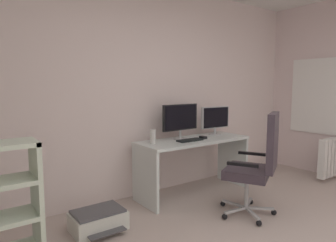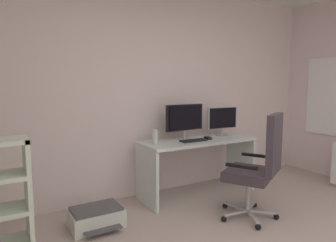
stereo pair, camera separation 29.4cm
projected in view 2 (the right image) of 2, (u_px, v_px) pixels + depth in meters
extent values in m
cube|color=silver|center=(151.00, 90.00, 3.89)|extent=(5.43, 0.10, 2.72)
cube|color=silver|center=(198.00, 141.00, 3.84)|extent=(1.53, 0.56, 0.04)
cube|color=silver|center=(147.00, 177.00, 3.50)|extent=(0.04, 0.54, 0.69)
cube|color=silver|center=(240.00, 161.00, 4.26)|extent=(0.04, 0.54, 0.69)
cylinder|color=#B2B5B7|center=(184.00, 139.00, 3.84)|extent=(0.18, 0.18, 0.01)
cylinder|color=#B2B5B7|center=(184.00, 134.00, 3.83)|extent=(0.03, 0.03, 0.12)
cube|color=black|center=(185.00, 117.00, 3.81)|extent=(0.56, 0.06, 0.33)
cube|color=black|center=(186.00, 117.00, 3.79)|extent=(0.52, 0.03, 0.31)
cylinder|color=#B2B5B7|center=(222.00, 135.00, 4.16)|extent=(0.18, 0.18, 0.01)
cylinder|color=#B2B5B7|center=(222.00, 131.00, 4.15)|extent=(0.03, 0.03, 0.09)
cube|color=#B7BABC|center=(222.00, 118.00, 4.13)|extent=(0.49, 0.06, 0.30)
cube|color=black|center=(223.00, 118.00, 4.11)|extent=(0.45, 0.02, 0.28)
cube|color=black|center=(193.00, 141.00, 3.70)|extent=(0.34, 0.13, 0.02)
cube|color=black|center=(208.00, 138.00, 3.84)|extent=(0.07, 0.10, 0.03)
cylinder|color=silver|center=(155.00, 137.00, 3.55)|extent=(0.07, 0.07, 0.17)
cube|color=#B7BABC|center=(251.00, 206.00, 3.35)|extent=(0.28, 0.17, 0.02)
sphere|color=black|center=(254.00, 205.00, 3.49)|extent=(0.06, 0.06, 0.06)
cube|color=#B7BABC|center=(236.00, 206.00, 3.34)|extent=(0.09, 0.30, 0.02)
sphere|color=black|center=(225.00, 206.00, 3.45)|extent=(0.06, 0.06, 0.06)
cube|color=#B7BABC|center=(236.00, 213.00, 3.17)|extent=(0.30, 0.07, 0.02)
sphere|color=black|center=(224.00, 219.00, 3.11)|extent=(0.06, 0.06, 0.06)
cube|color=#B7BABC|center=(252.00, 217.00, 3.08)|extent=(0.16, 0.28, 0.02)
sphere|color=black|center=(258.00, 227.00, 2.93)|extent=(0.06, 0.06, 0.06)
cube|color=#B7BABC|center=(262.00, 212.00, 3.19)|extent=(0.24, 0.23, 0.02)
sphere|color=black|center=(276.00, 217.00, 3.17)|extent=(0.06, 0.06, 0.06)
cylinder|color=#B7BABC|center=(248.00, 195.00, 3.20)|extent=(0.04, 0.04, 0.35)
cube|color=#3D323D|center=(248.00, 174.00, 3.18)|extent=(0.65, 0.63, 0.10)
cube|color=#3D323D|center=(274.00, 144.00, 3.01)|extent=(0.44, 0.28, 0.61)
cube|color=black|center=(241.00, 166.00, 2.93)|extent=(0.18, 0.29, 0.03)
cube|color=black|center=(255.00, 155.00, 3.39)|extent=(0.18, 0.29, 0.03)
cube|color=silver|center=(29.00, 206.00, 2.21)|extent=(0.03, 0.28, 1.04)
cube|color=silver|center=(96.00, 218.00, 3.00)|extent=(0.51, 0.35, 0.18)
cube|color=#4C4C51|center=(96.00, 208.00, 2.99)|extent=(0.47, 0.32, 0.02)
cube|color=#4C4C51|center=(103.00, 230.00, 2.82)|extent=(0.36, 0.10, 0.01)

